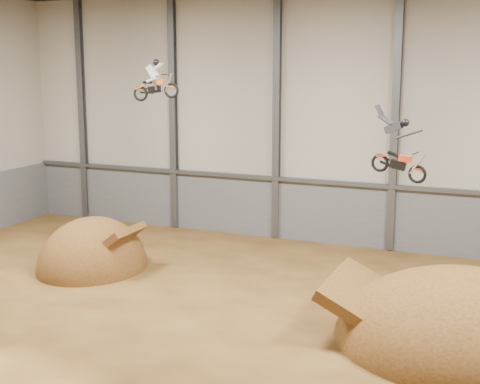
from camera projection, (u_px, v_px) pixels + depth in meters
name	position (u px, v px, depth m)	size (l,w,h in m)	color
floor	(223.00, 342.00, 24.57)	(40.00, 40.00, 0.00)	#472E13
back_wall	(335.00, 120.00, 36.78)	(40.00, 0.10, 14.00)	#AAA396
lower_band_back	(332.00, 213.00, 37.69)	(39.80, 0.18, 3.50)	slate
steel_rail	(332.00, 182.00, 37.21)	(39.80, 0.35, 0.20)	#47494F
steel_column_0	(82.00, 112.00, 43.01)	(0.40, 0.36, 13.90)	#47494F
steel_column_1	(173.00, 115.00, 40.45)	(0.40, 0.36, 13.90)	#47494F
steel_column_2	(277.00, 119.00, 37.88)	(0.40, 0.36, 13.90)	#47494F
steel_column_3	(395.00, 123.00, 35.32)	(0.40, 0.36, 13.90)	#47494F
takeoff_ramp	(93.00, 268.00, 33.42)	(5.19, 5.99, 5.19)	#412710
landing_ramp	(466.00, 346.00, 24.28)	(9.63, 8.52, 5.55)	#412710
fmx_rider_a	(156.00, 78.00, 30.54)	(2.19, 0.83, 1.98)	#ED5912
fmx_rider_b	(398.00, 144.00, 25.28)	(2.92, 0.84, 2.51)	red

